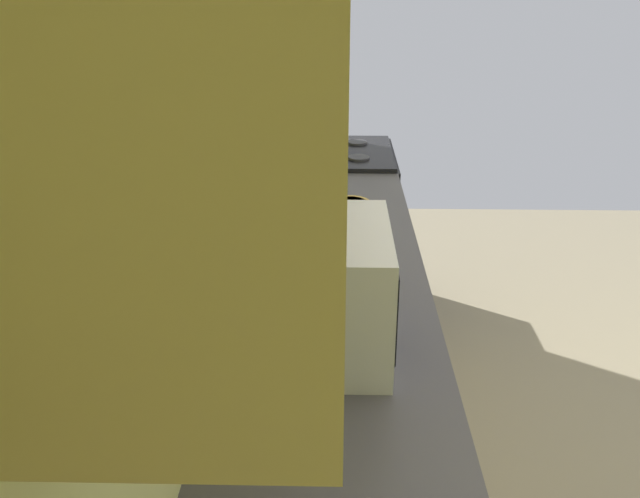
# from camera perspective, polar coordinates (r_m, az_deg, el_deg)

# --- Properties ---
(wall_back) EXTENTS (4.43, 0.12, 2.70)m
(wall_back) POSITION_cam_1_polar(r_m,az_deg,el_deg) (1.94, -9.50, 6.96)
(wall_back) COLOR #DFDC7E
(wall_back) RESTS_ON ground_plane
(upper_cabinets) EXTENTS (2.06, 0.31, 0.57)m
(upper_cabinets) POSITION_cam_1_polar(r_m,az_deg,el_deg) (1.46, -4.67, 19.04)
(upper_cabinets) COLOR #DDC678
(oven_range) EXTENTS (0.71, 0.63, 1.09)m
(oven_range) POSITION_cam_1_polar(r_m,az_deg,el_deg) (3.84, 1.32, 1.45)
(oven_range) COLOR black
(oven_range) RESTS_ON ground_plane
(microwave) EXTENTS (0.46, 0.34, 0.33)m
(microwave) POSITION_cam_1_polar(r_m,az_deg,el_deg) (1.81, 0.43, -3.31)
(microwave) COLOR white
(microwave) RESTS_ON counter_run
(bowl) EXTENTS (0.16, 0.16, 0.05)m
(bowl) POSITION_cam_1_polar(r_m,az_deg,el_deg) (2.83, 2.49, 3.51)
(bowl) COLOR gold
(bowl) RESTS_ON counter_run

